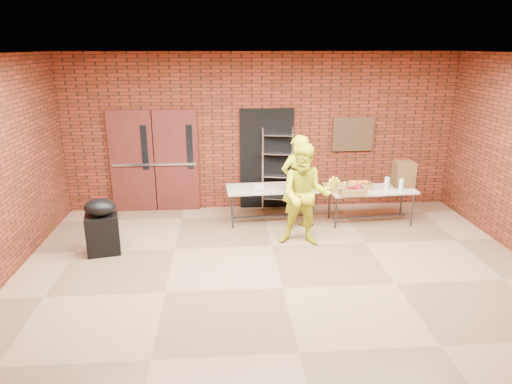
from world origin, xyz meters
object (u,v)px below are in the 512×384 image
(table_left, at_px, (272,190))
(covered_grill, at_px, (102,226))
(table_right, at_px, (371,192))
(volunteer_man, at_px, (305,195))
(volunteer_woman, at_px, (297,182))
(coffee_dispenser, at_px, (404,174))
(wire_rack, at_px, (278,169))

(table_left, bearing_deg, covered_grill, -160.63)
(table_right, height_order, volunteer_man, volunteer_man)
(table_left, relative_size, volunteer_woman, 0.98)
(volunteer_man, bearing_deg, table_right, 44.74)
(table_left, bearing_deg, table_right, -7.79)
(volunteer_woman, bearing_deg, volunteer_man, 72.68)
(coffee_dispenser, relative_size, covered_grill, 0.52)
(wire_rack, height_order, volunteer_woman, volunteer_woman)
(covered_grill, relative_size, volunteer_man, 0.53)
(table_right, bearing_deg, volunteer_woman, -178.81)
(table_right, xyz_separation_m, covered_grill, (-4.84, -1.02, -0.15))
(coffee_dispenser, xyz_separation_m, volunteer_woman, (-2.13, -0.28, -0.03))
(table_right, bearing_deg, covered_grill, -172.46)
(coffee_dispenser, distance_m, volunteer_man, 2.36)
(covered_grill, relative_size, volunteer_woman, 0.53)
(table_left, bearing_deg, volunteer_man, -69.96)
(wire_rack, xyz_separation_m, coffee_dispenser, (2.37, -0.77, 0.06))
(table_left, xyz_separation_m, table_right, (1.91, -0.17, -0.02))
(coffee_dispenser, bearing_deg, covered_grill, -168.13)
(table_left, distance_m, covered_grill, 3.17)
(table_right, height_order, volunteer_woman, volunteer_woman)
(table_left, relative_size, volunteer_man, 0.98)
(table_right, bearing_deg, volunteer_man, -152.37)
(table_left, distance_m, volunteer_woman, 0.60)
(volunteer_woman, bearing_deg, coffee_dispenser, 169.60)
(table_left, xyz_separation_m, coffee_dispenser, (2.57, -0.03, 0.28))
(wire_rack, distance_m, covered_grill, 3.69)
(volunteer_woman, relative_size, volunteer_man, 1.00)
(covered_grill, bearing_deg, table_right, -0.71)
(wire_rack, distance_m, volunteer_woman, 1.07)
(table_right, xyz_separation_m, volunteer_man, (-1.45, -0.91, 0.27))
(table_right, bearing_deg, wire_rack, 147.78)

